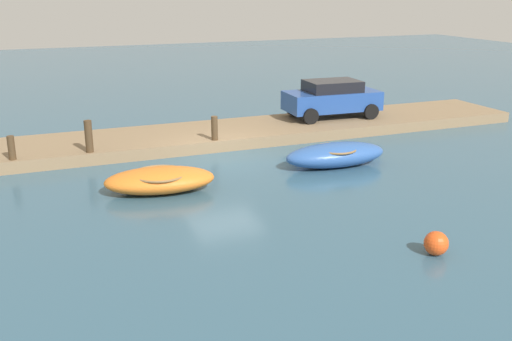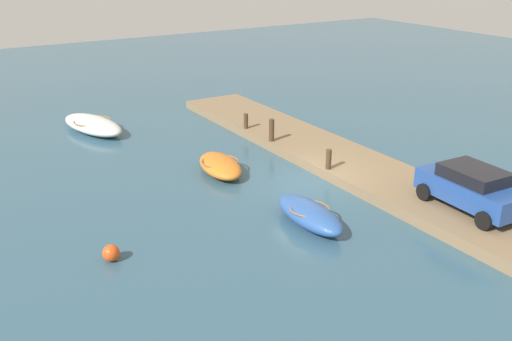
{
  "view_description": "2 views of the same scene",
  "coord_description": "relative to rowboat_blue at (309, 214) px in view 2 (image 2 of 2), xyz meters",
  "views": [
    {
      "loc": [
        6.43,
        18.93,
        5.77
      ],
      "look_at": [
        0.5,
        4.22,
        0.82
      ],
      "focal_mm": 41.85,
      "sensor_mm": 36.0,
      "label": 1
    },
    {
      "loc": [
        -17.77,
        13.67,
        9.31
      ],
      "look_at": [
        0.4,
        2.39,
        0.91
      ],
      "focal_mm": 40.61,
      "sensor_mm": 36.0,
      "label": 2
    }
  ],
  "objects": [
    {
      "name": "rowboat_blue",
      "position": [
        0.0,
        0.0,
        0.0
      ],
      "size": [
        3.56,
        1.5,
        0.8
      ],
      "rotation": [
        0.0,
        0.0,
        -0.04
      ],
      "color": "#2D569E",
      "rests_on": "ground_plane"
    },
    {
      "name": "ground_plane",
      "position": [
        3.09,
        -2.34,
        -0.41
      ],
      "size": [
        84.0,
        84.0,
        0.0
      ],
      "primitive_type": "plane",
      "color": "#33566B"
    },
    {
      "name": "marker_buoy",
      "position": [
        1.25,
        6.8,
        -0.13
      ],
      "size": [
        0.55,
        0.55,
        0.55
      ],
      "primitive_type": "sphere",
      "color": "#E54C19",
      "rests_on": "ground_plane"
    },
    {
      "name": "rowboat_orange",
      "position": [
        5.98,
        0.34,
        -0.04
      ],
      "size": [
        3.38,
        2.02,
        0.72
      ],
      "rotation": [
        0.0,
        0.0,
        -0.15
      ],
      "color": "orange",
      "rests_on": "ground_plane"
    },
    {
      "name": "mooring_post_west",
      "position": [
        3.11,
        -3.31,
        0.45
      ],
      "size": [
        0.23,
        0.23,
        0.87
      ],
      "primitive_type": "cylinder",
      "color": "#47331E",
      "rests_on": "dock_platform"
    },
    {
      "name": "mooring_post_mid_west",
      "position": [
        7.5,
        -3.31,
        0.55
      ],
      "size": [
        0.25,
        0.25,
        1.08
      ],
      "primitive_type": "cylinder",
      "color": "#47331E",
      "rests_on": "dock_platform"
    },
    {
      "name": "mooring_post_mid_east",
      "position": [
        9.9,
        -3.31,
        0.4
      ],
      "size": [
        0.23,
        0.23,
        0.78
      ],
      "primitive_type": "cylinder",
      "color": "#47331E",
      "rests_on": "dock_platform"
    },
    {
      "name": "dock_platform",
      "position": [
        3.09,
        -4.81,
        -0.2
      ],
      "size": [
        26.91,
        3.51,
        0.42
      ],
      "primitive_type": "cube",
      "color": "#846B4C",
      "rests_on": "ground_plane"
    },
    {
      "name": "parked_car",
      "position": [
        -2.68,
        -5.17,
        0.83
      ],
      "size": [
        4.0,
        2.15,
        1.55
      ],
      "rotation": [
        0.0,
        0.0,
        -0.05
      ],
      "color": "#234793",
      "rests_on": "dock_platform"
    },
    {
      "name": "motorboat_white",
      "position": [
        14.8,
        3.21,
        -0.01
      ],
      "size": [
        5.0,
        2.93,
        0.78
      ],
      "rotation": [
        0.0,
        0.0,
        0.24
      ],
      "color": "white",
      "rests_on": "ground_plane"
    }
  ]
}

